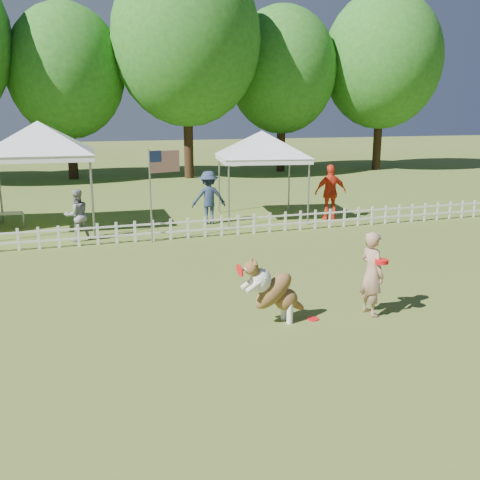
{
  "coord_description": "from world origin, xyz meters",
  "views": [
    {
      "loc": [
        -3.49,
        -7.57,
        3.53
      ],
      "look_at": [
        -0.34,
        2.0,
        1.1
      ],
      "focal_mm": 40.0,
      "sensor_mm": 36.0,
      "label": 1
    }
  ],
  "objects_px": {
    "frisbee_on_turf": "(313,319)",
    "handler": "(372,274)",
    "canopy_tent_left": "(42,177)",
    "spectator_a": "(77,215)",
    "spectator_b": "(209,198)",
    "spectator_c": "(331,192)",
    "canopy_tent_right": "(261,176)",
    "flag_pole": "(151,196)",
    "dog": "(274,291)"
  },
  "relations": [
    {
      "from": "frisbee_on_turf",
      "to": "spectator_c",
      "type": "relative_size",
      "value": 0.11
    },
    {
      "from": "canopy_tent_left",
      "to": "spectator_c",
      "type": "xyz_separation_m",
      "value": [
        9.02,
        -1.37,
        -0.68
      ]
    },
    {
      "from": "frisbee_on_turf",
      "to": "flag_pole",
      "type": "height_order",
      "value": "flag_pole"
    },
    {
      "from": "spectator_a",
      "to": "flag_pole",
      "type": "bearing_deg",
      "value": 140.09
    },
    {
      "from": "handler",
      "to": "flag_pole",
      "type": "height_order",
      "value": "flag_pole"
    },
    {
      "from": "canopy_tent_left",
      "to": "dog",
      "type": "bearing_deg",
      "value": -64.92
    },
    {
      "from": "handler",
      "to": "spectator_b",
      "type": "relative_size",
      "value": 0.89
    },
    {
      "from": "handler",
      "to": "canopy_tent_left",
      "type": "distance_m",
      "value": 10.98
    },
    {
      "from": "frisbee_on_turf",
      "to": "spectator_b",
      "type": "height_order",
      "value": "spectator_b"
    },
    {
      "from": "frisbee_on_turf",
      "to": "canopy_tent_right",
      "type": "distance_m",
      "value": 9.22
    },
    {
      "from": "canopy_tent_right",
      "to": "flag_pole",
      "type": "distance_m",
      "value": 4.64
    },
    {
      "from": "spectator_a",
      "to": "spectator_b",
      "type": "distance_m",
      "value": 4.23
    },
    {
      "from": "canopy_tent_right",
      "to": "spectator_a",
      "type": "bearing_deg",
      "value": -157.21
    },
    {
      "from": "dog",
      "to": "spectator_c",
      "type": "height_order",
      "value": "spectator_c"
    },
    {
      "from": "frisbee_on_turf",
      "to": "spectator_c",
      "type": "bearing_deg",
      "value": 60.7
    },
    {
      "from": "frisbee_on_turf",
      "to": "canopy_tent_left",
      "type": "relative_size",
      "value": 0.06
    },
    {
      "from": "frisbee_on_turf",
      "to": "spectator_a",
      "type": "xyz_separation_m",
      "value": [
        -3.68,
        7.38,
        0.72
      ]
    },
    {
      "from": "frisbee_on_turf",
      "to": "handler",
      "type": "bearing_deg",
      "value": -4.51
    },
    {
      "from": "handler",
      "to": "frisbee_on_turf",
      "type": "xyz_separation_m",
      "value": [
        -1.07,
        0.08,
        -0.75
      ]
    },
    {
      "from": "frisbee_on_turf",
      "to": "canopy_tent_left",
      "type": "bearing_deg",
      "value": 116.24
    },
    {
      "from": "canopy_tent_left",
      "to": "canopy_tent_right",
      "type": "xyz_separation_m",
      "value": [
        6.89,
        -0.48,
        -0.17
      ]
    },
    {
      "from": "handler",
      "to": "frisbee_on_turf",
      "type": "distance_m",
      "value": 1.31
    },
    {
      "from": "flag_pole",
      "to": "canopy_tent_right",
      "type": "bearing_deg",
      "value": 11.56
    },
    {
      "from": "spectator_a",
      "to": "spectator_b",
      "type": "xyz_separation_m",
      "value": [
        4.08,
        1.11,
        0.12
      ]
    },
    {
      "from": "handler",
      "to": "dog",
      "type": "distance_m",
      "value": 1.8
    },
    {
      "from": "handler",
      "to": "canopy_tent_right",
      "type": "bearing_deg",
      "value": -12.57
    },
    {
      "from": "frisbee_on_turf",
      "to": "flag_pole",
      "type": "relative_size",
      "value": 0.08
    },
    {
      "from": "spectator_a",
      "to": "spectator_b",
      "type": "height_order",
      "value": "spectator_b"
    },
    {
      "from": "frisbee_on_turf",
      "to": "spectator_b",
      "type": "bearing_deg",
      "value": 87.3
    },
    {
      "from": "canopy_tent_left",
      "to": "flag_pole",
      "type": "height_order",
      "value": "canopy_tent_left"
    },
    {
      "from": "spectator_b",
      "to": "spectator_c",
      "type": "height_order",
      "value": "spectator_c"
    },
    {
      "from": "canopy_tent_left",
      "to": "frisbee_on_turf",
      "type": "bearing_deg",
      "value": -61.37
    },
    {
      "from": "spectator_b",
      "to": "frisbee_on_turf",
      "type": "bearing_deg",
      "value": 91.85
    },
    {
      "from": "handler",
      "to": "canopy_tent_left",
      "type": "height_order",
      "value": "canopy_tent_left"
    },
    {
      "from": "frisbee_on_turf",
      "to": "spectator_b",
      "type": "relative_size",
      "value": 0.12
    },
    {
      "from": "spectator_a",
      "to": "canopy_tent_right",
      "type": "bearing_deg",
      "value": 176.41
    },
    {
      "from": "spectator_a",
      "to": "spectator_c",
      "type": "bearing_deg",
      "value": 166.79
    },
    {
      "from": "dog",
      "to": "canopy_tent_right",
      "type": "bearing_deg",
      "value": 64.06
    },
    {
      "from": "canopy_tent_left",
      "to": "spectator_a",
      "type": "height_order",
      "value": "canopy_tent_left"
    },
    {
      "from": "handler",
      "to": "frisbee_on_turf",
      "type": "bearing_deg",
      "value": 80.87
    },
    {
      "from": "canopy_tent_left",
      "to": "spectator_c",
      "type": "distance_m",
      "value": 9.15
    },
    {
      "from": "spectator_c",
      "to": "canopy_tent_right",
      "type": "bearing_deg",
      "value": -14.99
    },
    {
      "from": "spectator_b",
      "to": "canopy_tent_right",
      "type": "bearing_deg",
      "value": -165.9
    },
    {
      "from": "flag_pole",
      "to": "dog",
      "type": "bearing_deg",
      "value": -98.39
    },
    {
      "from": "spectator_a",
      "to": "spectator_c",
      "type": "xyz_separation_m",
      "value": [
        8.13,
        0.54,
        0.19
      ]
    },
    {
      "from": "frisbee_on_turf",
      "to": "canopy_tent_left",
      "type": "height_order",
      "value": "canopy_tent_left"
    },
    {
      "from": "frisbee_on_turf",
      "to": "spectator_c",
      "type": "xyz_separation_m",
      "value": [
        4.44,
        7.92,
        0.91
      ]
    },
    {
      "from": "canopy_tent_right",
      "to": "spectator_b",
      "type": "height_order",
      "value": "canopy_tent_right"
    },
    {
      "from": "spectator_c",
      "to": "dog",
      "type": "bearing_deg",
      "value": 64.49
    },
    {
      "from": "handler",
      "to": "spectator_b",
      "type": "xyz_separation_m",
      "value": [
        -0.67,
        8.57,
        0.09
      ]
    }
  ]
}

